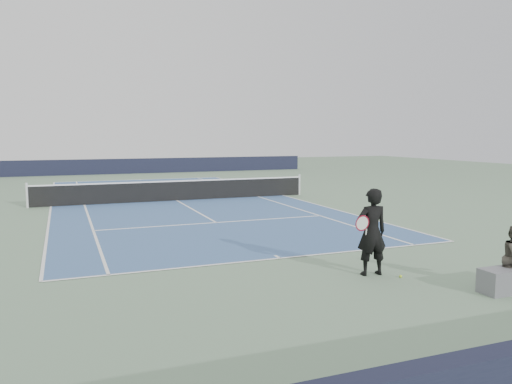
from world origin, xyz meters
name	(u,v)px	position (x,y,z in m)	size (l,w,h in m)	color
ground	(177,201)	(0.00, 0.00, 0.00)	(80.00, 80.00, 0.00)	slate
court_surface	(177,201)	(0.00, 0.00, 0.01)	(10.97, 23.77, 0.01)	#3B5C8D
tennis_net	(177,190)	(0.00, 0.00, 0.50)	(12.90, 0.10, 1.07)	silver
windscreen_far	(128,166)	(0.00, 17.88, 0.60)	(30.00, 0.25, 1.20)	black
tennis_player	(372,232)	(1.28, -13.92, 0.96)	(0.84, 0.59, 1.92)	black
tennis_ball	(401,276)	(1.76, -14.35, 0.03)	(0.06, 0.06, 0.06)	#C2DE2D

